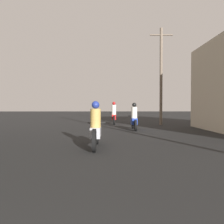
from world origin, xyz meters
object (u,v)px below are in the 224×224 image
object	(u,v)px
motorcycle_blue	(134,119)
utility_pole_far	(161,74)
motorcycle_silver	(96,129)
motorcycle_red	(114,115)

from	to	relation	value
motorcycle_blue	utility_pole_far	world-z (taller)	utility_pole_far
motorcycle_silver	utility_pole_far	world-z (taller)	utility_pole_far
motorcycle_blue	motorcycle_red	size ratio (longest dim) A/B	0.99
motorcycle_silver	motorcycle_blue	xyz separation A→B (m)	(1.81, 5.32, 0.01)
utility_pole_far	motorcycle_blue	bearing A→B (deg)	-124.58
motorcycle_red	motorcycle_silver	bearing A→B (deg)	-88.58
motorcycle_silver	motorcycle_blue	bearing A→B (deg)	78.01
motorcycle_silver	motorcycle_blue	distance (m)	5.62
motorcycle_silver	motorcycle_red	size ratio (longest dim) A/B	1.01
motorcycle_silver	motorcycle_blue	world-z (taller)	motorcycle_blue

